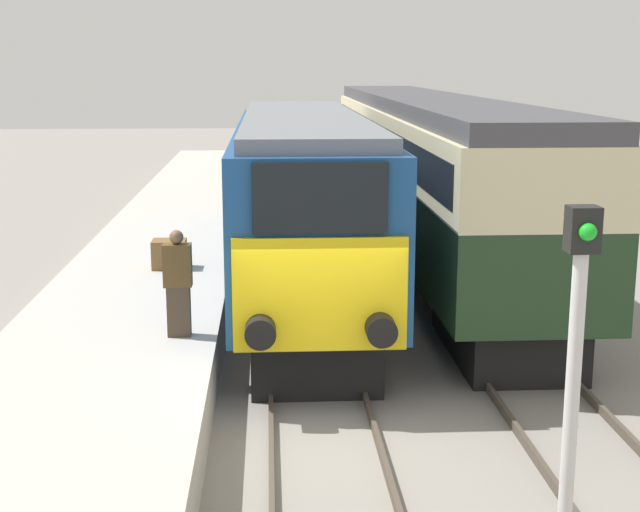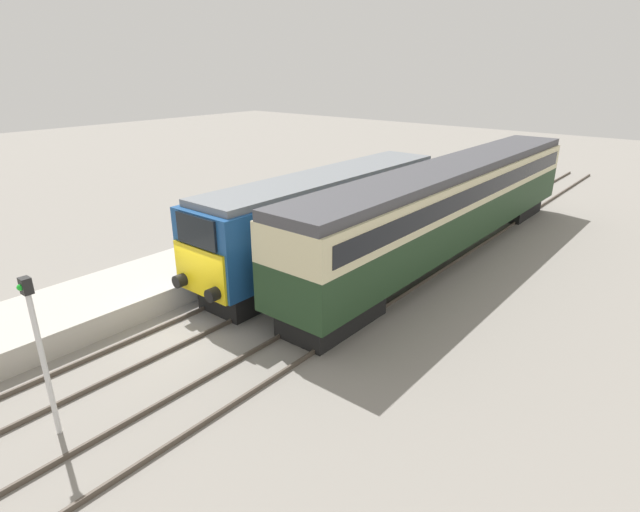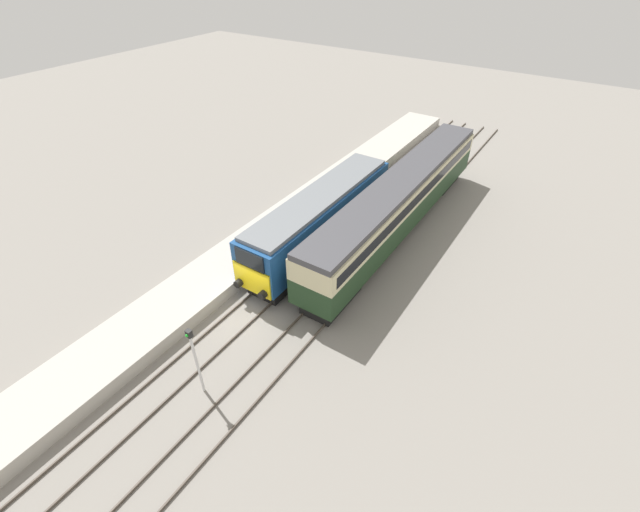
% 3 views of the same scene
% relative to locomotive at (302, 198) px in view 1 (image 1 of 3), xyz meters
% --- Properties ---
extents(ground_plane, '(120.00, 120.00, 0.00)m').
position_rel_locomotive_xyz_m(ground_plane, '(0.00, -7.37, -2.21)').
color(ground_plane, gray).
extents(platform_left, '(3.50, 50.00, 0.81)m').
position_rel_locomotive_xyz_m(platform_left, '(-3.30, 0.63, -1.81)').
color(platform_left, '#B7B2A8').
rests_on(platform_left, ground_plane).
extents(rails_near_track, '(1.51, 60.00, 0.14)m').
position_rel_locomotive_xyz_m(rails_near_track, '(0.00, -2.37, -2.14)').
color(rails_near_track, '#4C4238').
rests_on(rails_near_track, ground_plane).
extents(rails_far_track, '(1.50, 60.00, 0.14)m').
position_rel_locomotive_xyz_m(rails_far_track, '(3.40, -2.37, -2.14)').
color(rails_far_track, '#4C4238').
rests_on(rails_far_track, ground_plane).
extents(locomotive, '(2.70, 13.73, 3.99)m').
position_rel_locomotive_xyz_m(locomotive, '(0.00, 0.00, 0.00)').
color(locomotive, black).
rests_on(locomotive, ground_plane).
extents(passenger_carriage, '(2.75, 21.29, 4.20)m').
position_rel_locomotive_xyz_m(passenger_carriage, '(3.40, 4.42, 0.34)').
color(passenger_carriage, black).
rests_on(passenger_carriage, ground_plane).
extents(person_on_platform, '(0.44, 0.26, 1.70)m').
position_rel_locomotive_xyz_m(person_on_platform, '(-2.15, -5.21, -0.56)').
color(person_on_platform, '#473828').
rests_on(person_on_platform, platform_left).
extents(signal_post, '(0.24, 0.28, 3.96)m').
position_rel_locomotive_xyz_m(signal_post, '(1.70, -12.24, 0.14)').
color(signal_post, silver).
rests_on(signal_post, ground_plane).
extents(luggage_crate, '(0.70, 0.56, 0.60)m').
position_rel_locomotive_xyz_m(luggage_crate, '(-2.82, -0.40, -1.11)').
color(luggage_crate, brown).
rests_on(luggage_crate, platform_left).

